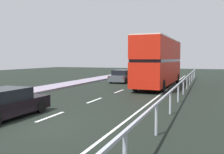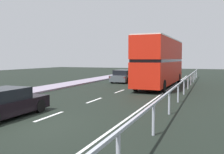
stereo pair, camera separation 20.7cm
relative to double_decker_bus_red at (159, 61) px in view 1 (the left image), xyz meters
name	(u,v)px [view 1 (the left image)]	position (x,y,z in m)	size (l,w,h in m)	color
ground_plane	(32,125)	(-2.38, -15.44, -2.44)	(75.54, 120.00, 0.10)	black
lane_paint_markings	(138,96)	(-0.27, -6.67, -2.39)	(3.57, 46.00, 0.01)	silver
bridge_side_railing	(181,84)	(2.62, -6.44, -1.49)	(0.10, 42.00, 1.13)	#AEB2C0
double_decker_bus_red	(159,61)	(0.00, 0.00, 0.00)	(2.74, 11.46, 4.48)	red
hatchback_car_near	(4,104)	(-4.17, -15.08, -1.76)	(1.86, 4.25, 1.31)	black
sedan_car_ahead	(122,76)	(-4.60, 2.77, -1.73)	(1.98, 4.25, 1.38)	#485258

